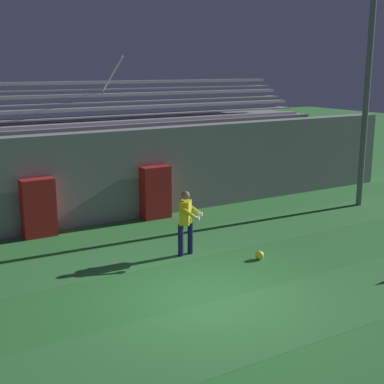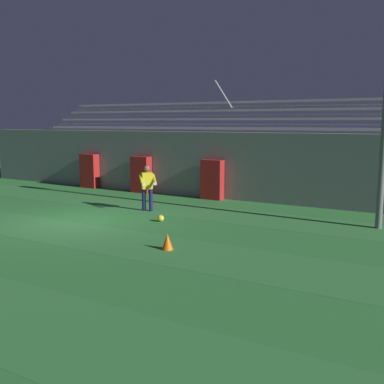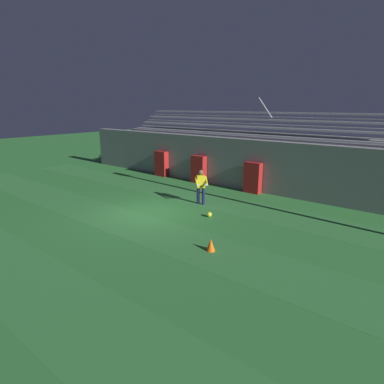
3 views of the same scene
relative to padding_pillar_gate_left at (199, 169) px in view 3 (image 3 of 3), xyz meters
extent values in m
plane|color=#2D7533|center=(1.84, -5.95, -0.83)|extent=(80.00, 80.00, 0.00)
cube|color=#337A38|center=(1.84, -11.95, -0.83)|extent=(28.00, 2.32, 0.01)
cube|color=#337A38|center=(1.84, -7.31, -0.83)|extent=(28.00, 2.32, 0.01)
cube|color=#337A38|center=(1.84, -2.67, -0.83)|extent=(28.00, 2.32, 0.01)
cube|color=gray|center=(1.84, 0.55, 0.57)|extent=(24.00, 0.60, 2.80)
cube|color=#B21E1E|center=(0.00, 0.00, 0.00)|extent=(0.92, 0.44, 1.66)
cube|color=#B21E1E|center=(3.68, 0.00, 0.00)|extent=(0.92, 0.44, 1.66)
cube|color=#B21E1E|center=(-3.13, 0.00, 0.00)|extent=(0.92, 0.44, 1.66)
cube|color=gray|center=(1.84, 2.55, 0.62)|extent=(18.00, 3.20, 2.90)
cube|color=#B7B7BC|center=(1.84, 1.30, 2.12)|extent=(17.10, 0.36, 0.10)
cube|color=gray|center=(1.84, 1.10, 1.89)|extent=(17.10, 0.60, 0.04)
cube|color=#B7B7BC|center=(1.84, 2.00, 2.52)|extent=(17.10, 0.36, 0.10)
cube|color=gray|center=(1.84, 1.80, 2.29)|extent=(17.10, 0.60, 0.04)
cube|color=#B7B7BC|center=(1.84, 2.70, 2.92)|extent=(17.10, 0.36, 0.10)
cube|color=gray|center=(1.84, 2.50, 2.69)|extent=(17.10, 0.60, 0.04)
cube|color=#B7B7BC|center=(1.84, 3.40, 3.32)|extent=(17.10, 0.36, 0.10)
cube|color=gray|center=(1.84, 3.20, 3.09)|extent=(17.10, 0.60, 0.04)
cylinder|color=#B7B7BC|center=(3.19, 2.10, 3.57)|extent=(0.06, 1.93, 1.25)
cylinder|color=#19194C|center=(2.92, -3.42, -0.42)|extent=(0.20, 0.20, 0.82)
cylinder|color=#19194C|center=(2.63, -3.44, -0.42)|extent=(0.20, 0.20, 0.82)
cube|color=yellow|center=(2.78, -3.43, 0.29)|extent=(0.43, 0.44, 0.60)
sphere|color=brown|center=(2.78, -3.43, 0.73)|extent=(0.22, 0.22, 0.22)
cylinder|color=yellow|center=(3.04, -3.35, 0.34)|extent=(0.41, 0.39, 0.37)
cylinder|color=yellow|center=(2.72, -3.70, 0.34)|extent=(0.41, 0.39, 0.37)
cube|color=silver|center=(3.16, -3.51, 0.21)|extent=(0.16, 0.16, 0.08)
cube|color=silver|center=(2.89, -3.81, 0.21)|extent=(0.16, 0.16, 0.08)
sphere|color=yellow|center=(4.18, -4.68, -0.72)|extent=(0.22, 0.22, 0.22)
cone|color=orange|center=(6.15, -7.31, -0.62)|extent=(0.30, 0.30, 0.42)
camera|label=1|loc=(-3.71, -14.62, 3.85)|focal=50.00mm
camera|label=2|loc=(12.19, -16.64, 2.40)|focal=42.00mm
camera|label=3|loc=(11.70, -15.17, 3.77)|focal=30.00mm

